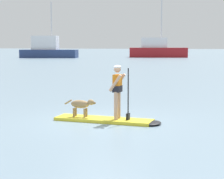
{
  "coord_description": "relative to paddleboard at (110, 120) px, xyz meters",
  "views": [
    {
      "loc": [
        3.56,
        -12.11,
        2.41
      ],
      "look_at": [
        0.0,
        1.0,
        0.9
      ],
      "focal_mm": 65.4,
      "sensor_mm": 36.0,
      "label": 1
    }
  ],
  "objects": [
    {
      "name": "ground_plane",
      "position": [
        -0.23,
        0.02,
        -0.05
      ],
      "size": [
        400.0,
        400.0,
        0.0
      ],
      "primitive_type": "plane",
      "color": "gray"
    },
    {
      "name": "dog",
      "position": [
        -0.98,
        0.07,
        0.44
      ],
      "size": [
        1.09,
        0.27,
        0.58
      ],
      "color": "#997A51",
      "rests_on": "paddleboard"
    },
    {
      "name": "moored_boat_starboard",
      "position": [
        -26.98,
        55.6,
        1.4
      ],
      "size": [
        10.43,
        5.15,
        9.87
      ],
      "color": "navy",
      "rests_on": "ground_plane"
    },
    {
      "name": "paddleboard",
      "position": [
        0.0,
        0.0,
        0.0
      ],
      "size": [
        3.43,
        1.02,
        0.1
      ],
      "color": "yellow",
      "rests_on": "ground_plane"
    },
    {
      "name": "moored_boat_far_starboard",
      "position": [
        -8.41,
        62.95,
        1.33
      ],
      "size": [
        10.88,
        4.8,
        11.01
      ],
      "color": "maroon",
      "rests_on": "ground_plane"
    },
    {
      "name": "person_paddler",
      "position": [
        0.24,
        -0.02,
        1.03
      ],
      "size": [
        0.62,
        0.5,
        1.67
      ],
      "color": "tan",
      "rests_on": "paddleboard"
    }
  ]
}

